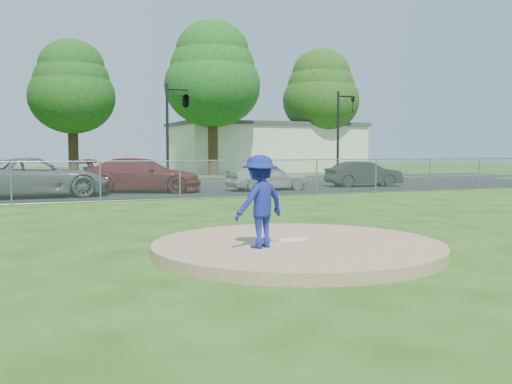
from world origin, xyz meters
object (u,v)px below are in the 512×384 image
Objects in this scene: tree_right at (213,74)px; traffic_signal_center at (184,102)px; parked_car_pearl at (267,176)px; parked_car_charcoal at (364,174)px; traffic_signal_right at (341,127)px; parked_car_darkred at (143,175)px; tree_far_right at (321,91)px; commercial_building at (265,147)px; parked_car_gray at (37,178)px; tree_center at (72,87)px; pitcher at (260,201)px.

traffic_signal_center is at bearing -116.71° from tree_right.
parked_car_pearl is 0.98× the size of parked_car_charcoal.
parked_car_darkred is (-13.81, -5.73, -2.58)m from traffic_signal_right.
traffic_signal_center is at bearing -140.96° from tree_far_right.
tree_right is at bearing -139.40° from commercial_building.
tree_right is 2.93× the size of parked_car_charcoal.
tree_far_right is at bearing -23.90° from parked_car_darkred.
commercial_building is at bearing -44.54° from parked_car_gray.
tree_right is 1.08× the size of tree_far_right.
traffic_signal_right is (15.24, -12.00, -3.11)m from tree_center.
tree_far_right reaches higher than pitcher.
tree_right reaches higher than parked_car_gray.
pitcher is 0.29× the size of parked_car_gray.
tree_right is at bearing -164.74° from tree_far_right.
tree_right is at bearing -14.44° from parked_car_pearl.
tree_far_right is at bearing 2.73° from tree_center.
tree_center is 19.64m from traffic_signal_right.
traffic_signal_right is at bearing -144.84° from pitcher.
parked_car_charcoal is at bearing -54.30° from tree_center.
parked_car_charcoal is (12.85, 16.21, -0.35)m from pitcher.
tree_far_right is at bearing 15.26° from tree_right.
parked_car_charcoal is at bearing -149.08° from pitcher.
pitcher is (-15.11, -22.26, -2.35)m from traffic_signal_right.
traffic_signal_right is at bearing -113.91° from tree_far_right.
pitcher is at bearing 151.16° from parked_car_pearl.
pitcher is at bearing -120.62° from tree_far_right.
tree_right is at bearing -11.31° from tree_center.
commercial_building is 20.17m from traffic_signal_center.
tree_far_right is 1.89× the size of parked_car_gray.
parked_car_charcoal is (8.00, -6.06, -3.95)m from traffic_signal_center.
tree_center is 1.86× the size of parked_car_darkred.
parked_car_darkred is at bearing -115.16° from pitcher.
tree_center is 1.73× the size of parked_car_gray.
tree_far_right is 6.60× the size of pitcher.
tree_right reaches higher than tree_far_right.
traffic_signal_center is 10.79m from parked_car_charcoal.
tree_center reaches higher than parked_car_gray.
parked_car_gray is at bearing -99.29° from tree_center.
commercial_building reaches higher than parked_car_charcoal.
tree_far_right is at bearing 66.09° from traffic_signal_right.
pitcher is 17.02m from parked_car_pearl.
parked_car_charcoal is at bearing -110.48° from traffic_signal_right.
parked_car_darkred is at bearing -85.41° from tree_center.
tree_center is at bearing -166.76° from commercial_building.
tree_center is at bearing -12.45° from parked_car_gray.
tree_center is 0.92× the size of tree_far_right.
tree_center is 13.12m from traffic_signal_center.
tree_far_right is 1.92× the size of traffic_signal_right.
pitcher is (0.12, -34.26, -5.46)m from tree_center.
parked_car_pearl is at bearing -140.32° from traffic_signal_right.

